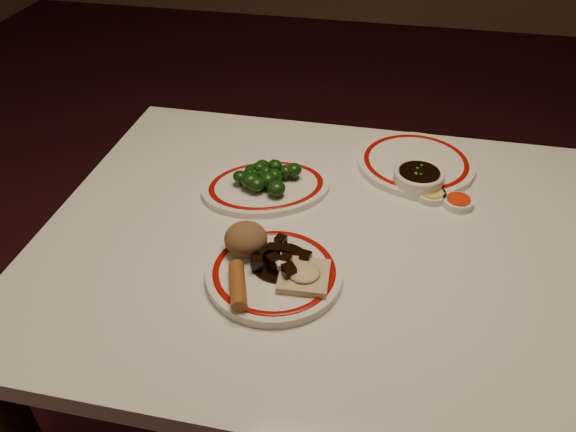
# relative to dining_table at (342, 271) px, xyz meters

# --- Properties ---
(dining_table) EXTENTS (1.20, 0.90, 0.75)m
(dining_table) POSITION_rel_dining_table_xyz_m (0.00, 0.00, 0.00)
(dining_table) COLOR white
(dining_table) RESTS_ON ground
(main_plate) EXTENTS (0.29, 0.29, 0.02)m
(main_plate) POSITION_rel_dining_table_xyz_m (-0.11, -0.14, 0.10)
(main_plate) COLOR white
(main_plate) RESTS_ON dining_table
(rice_mound) EXTENTS (0.08, 0.08, 0.06)m
(rice_mound) POSITION_rel_dining_table_xyz_m (-0.17, -0.10, 0.14)
(rice_mound) COLOR brown
(rice_mound) RESTS_ON main_plate
(spring_roll) EXTENTS (0.06, 0.11, 0.03)m
(spring_roll) POSITION_rel_dining_table_xyz_m (-0.16, -0.21, 0.12)
(spring_roll) COLOR #955924
(spring_roll) RESTS_ON main_plate
(fried_wonton) EXTENTS (0.09, 0.09, 0.02)m
(fried_wonton) POSITION_rel_dining_table_xyz_m (-0.05, -0.15, 0.12)
(fried_wonton) COLOR #C7B78C
(fried_wonton) RESTS_ON main_plate
(stirfry_heap) EXTENTS (0.11, 0.11, 0.03)m
(stirfry_heap) POSITION_rel_dining_table_xyz_m (-0.10, -0.12, 0.12)
(stirfry_heap) COLOR black
(stirfry_heap) RESTS_ON main_plate
(broccoli_plate) EXTENTS (0.34, 0.32, 0.02)m
(broccoli_plate) POSITION_rel_dining_table_xyz_m (-0.19, 0.12, 0.10)
(broccoli_plate) COLOR white
(broccoli_plate) RESTS_ON dining_table
(broccoli_pile) EXTENTS (0.14, 0.11, 0.05)m
(broccoli_pile) POSITION_rel_dining_table_xyz_m (-0.19, 0.12, 0.13)
(broccoli_pile) COLOR #23471C
(broccoli_pile) RESTS_ON broccoli_plate
(soy_bowl) EXTENTS (0.11, 0.11, 0.04)m
(soy_bowl) POSITION_rel_dining_table_xyz_m (0.14, 0.20, 0.11)
(soy_bowl) COLOR white
(soy_bowl) RESTS_ON dining_table
(sweet_sour_dish) EXTENTS (0.06, 0.06, 0.02)m
(sweet_sour_dish) POSITION_rel_dining_table_xyz_m (0.22, 0.15, 0.10)
(sweet_sour_dish) COLOR white
(sweet_sour_dish) RESTS_ON dining_table
(mustard_dish) EXTENTS (0.06, 0.06, 0.02)m
(mustard_dish) POSITION_rel_dining_table_xyz_m (0.16, 0.17, 0.10)
(mustard_dish) COLOR white
(mustard_dish) RESTS_ON dining_table
(far_plate) EXTENTS (0.28, 0.28, 0.02)m
(far_plate) POSITION_rel_dining_table_xyz_m (0.13, 0.29, 0.10)
(far_plate) COLOR white
(far_plate) RESTS_ON dining_table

